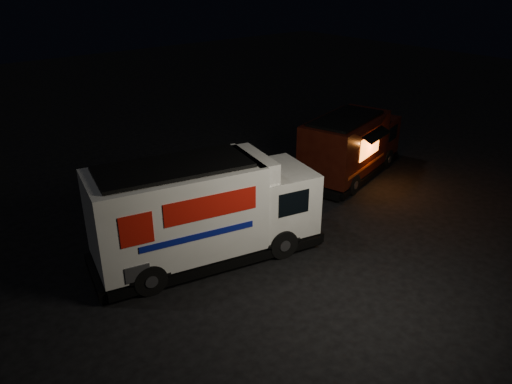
{
  "coord_description": "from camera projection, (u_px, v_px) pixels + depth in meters",
  "views": [
    {
      "loc": [
        -9.29,
        -10.08,
        8.39
      ],
      "look_at": [
        0.55,
        2.0,
        1.19
      ],
      "focal_mm": 35.0,
      "sensor_mm": 36.0,
      "label": 1
    }
  ],
  "objects": [
    {
      "name": "white_truck",
      "position": [
        207.0,
        210.0,
        14.98
      ],
      "size": [
        7.49,
        3.9,
        3.24
      ],
      "primitive_type": null,
      "rotation": [
        0.0,
        0.0,
        -0.22
      ],
      "color": "white",
      "rests_on": "ground"
    },
    {
      "name": "red_truck",
      "position": [
        352.0,
        144.0,
        21.09
      ],
      "size": [
        6.28,
        3.66,
        2.75
      ],
      "primitive_type": null,
      "rotation": [
        0.0,
        0.0,
        0.27
      ],
      "color": "#38110A",
      "rests_on": "ground"
    },
    {
      "name": "ground",
      "position": [
        282.0,
        251.0,
        15.94
      ],
      "size": [
        80.0,
        80.0,
        0.0
      ],
      "primitive_type": "plane",
      "color": "black",
      "rests_on": "ground"
    }
  ]
}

